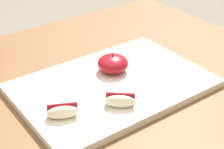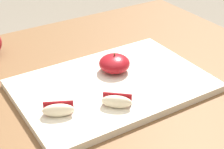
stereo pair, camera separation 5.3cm
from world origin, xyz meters
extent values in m
cube|color=brown|center=(0.00, 0.00, 0.75)|extent=(1.16, 0.90, 0.03)
cube|color=brown|center=(0.52, 0.39, 0.37)|extent=(0.06, 0.06, 0.74)
cube|color=beige|center=(0.08, 0.00, 0.78)|extent=(0.45, 0.30, 0.02)
ellipsoid|color=maroon|center=(0.11, 0.04, 0.81)|extent=(0.08, 0.08, 0.04)
cylinder|color=#4C3319|center=(0.11, 0.04, 0.83)|extent=(0.00, 0.00, 0.01)
ellipsoid|color=beige|center=(-0.08, -0.05, 0.80)|extent=(0.07, 0.05, 0.03)
cube|color=maroon|center=(-0.08, -0.04, 0.80)|extent=(0.06, 0.03, 0.03)
ellipsoid|color=beige|center=(0.03, -0.09, 0.80)|extent=(0.06, 0.06, 0.03)
cube|color=maroon|center=(0.04, -0.08, 0.80)|extent=(0.05, 0.04, 0.03)
camera|label=1|loc=(-0.35, -0.59, 1.24)|focal=57.75mm
camera|label=2|loc=(-0.30, -0.61, 1.24)|focal=57.75mm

